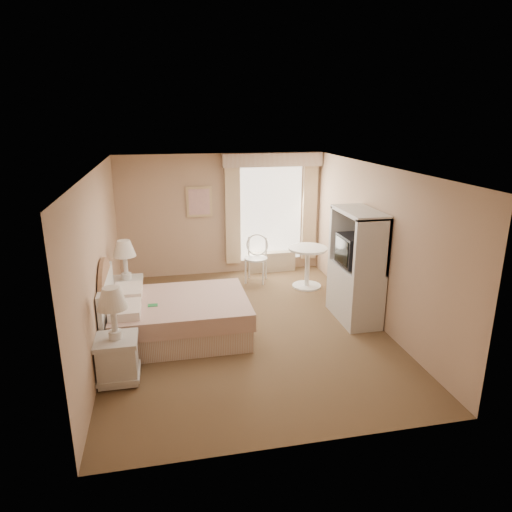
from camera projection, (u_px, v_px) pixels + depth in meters
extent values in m
cube|color=brown|center=(246.00, 328.00, 7.22)|extent=(4.20, 5.50, 0.01)
cube|color=silver|center=(245.00, 168.00, 6.48)|extent=(4.20, 5.50, 0.01)
cube|color=#CFAA8A|center=(221.00, 215.00, 9.42)|extent=(4.20, 0.01, 2.50)
cube|color=#CFAA8A|center=(298.00, 334.00, 4.28)|extent=(4.20, 0.01, 2.50)
cube|color=#CFAA8A|center=(99.00, 261.00, 6.44)|extent=(0.01, 5.50, 2.50)
cube|color=#CFAA8A|center=(375.00, 245.00, 7.26)|extent=(0.01, 5.50, 2.50)
cube|color=white|center=(271.00, 213.00, 9.60)|extent=(1.30, 0.02, 2.00)
cube|color=beige|center=(232.00, 215.00, 9.39)|extent=(0.30, 0.08, 2.05)
cube|color=beige|center=(309.00, 212.00, 9.71)|extent=(0.30, 0.08, 2.05)
cube|color=tan|center=(273.00, 160.00, 9.18)|extent=(2.05, 0.20, 0.28)
cube|color=beige|center=(272.00, 261.00, 9.82)|extent=(1.00, 0.22, 0.42)
cube|color=tan|center=(199.00, 202.00, 9.22)|extent=(0.52, 0.03, 0.62)
cube|color=beige|center=(199.00, 202.00, 9.20)|extent=(0.42, 0.02, 0.52)
cube|color=tan|center=(182.00, 326.00, 6.92)|extent=(1.94, 1.48, 0.33)
cube|color=beige|center=(181.00, 308.00, 6.83)|extent=(1.99, 1.53, 0.26)
cube|color=white|center=(125.00, 310.00, 6.30)|extent=(0.42, 0.57, 0.13)
cube|color=white|center=(128.00, 292.00, 6.95)|extent=(0.42, 0.57, 0.13)
cube|color=green|center=(153.00, 305.00, 6.58)|extent=(0.14, 0.10, 0.01)
cube|color=silver|center=(108.00, 311.00, 6.61)|extent=(0.06, 1.57, 1.02)
cylinder|color=#A58058|center=(107.00, 305.00, 6.59)|extent=(0.05, 1.39, 1.39)
cube|color=silver|center=(118.00, 361.00, 5.70)|extent=(0.47, 0.47, 0.51)
cube|color=silver|center=(116.00, 340.00, 5.62)|extent=(0.51, 0.51, 0.06)
cube|color=silver|center=(119.00, 373.00, 5.75)|extent=(0.51, 0.51, 0.05)
cylinder|color=silver|center=(115.00, 334.00, 5.59)|extent=(0.16, 0.16, 0.10)
cylinder|color=silver|center=(114.00, 319.00, 5.53)|extent=(0.07, 0.07, 0.41)
cone|color=white|center=(112.00, 298.00, 5.45)|extent=(0.37, 0.37, 0.27)
cube|color=silver|center=(128.00, 297.00, 7.72)|extent=(0.47, 0.47, 0.52)
cube|color=silver|center=(127.00, 281.00, 7.64)|extent=(0.52, 0.52, 0.06)
cube|color=silver|center=(129.00, 306.00, 7.78)|extent=(0.52, 0.52, 0.05)
cylinder|color=silver|center=(127.00, 276.00, 7.62)|extent=(0.16, 0.16, 0.10)
cylinder|color=silver|center=(126.00, 264.00, 7.55)|extent=(0.07, 0.07, 0.41)
cone|color=white|center=(124.00, 248.00, 7.47)|extent=(0.37, 0.37, 0.27)
cylinder|color=silver|center=(307.00, 286.00, 8.96)|extent=(0.56, 0.56, 0.03)
cylinder|color=silver|center=(307.00, 267.00, 8.84)|extent=(0.09, 0.09, 0.76)
cylinder|color=silver|center=(308.00, 249.00, 8.73)|extent=(0.76, 0.76, 0.04)
cylinder|color=silver|center=(246.00, 273.00, 9.05)|extent=(0.03, 0.03, 0.47)
cylinder|color=silver|center=(263.00, 274.00, 8.99)|extent=(0.03, 0.03, 0.47)
cylinder|color=silver|center=(249.00, 267.00, 9.39)|extent=(0.03, 0.03, 0.47)
cylinder|color=silver|center=(266.00, 268.00, 9.32)|extent=(0.03, 0.03, 0.47)
cylinder|color=silver|center=(256.00, 259.00, 9.12)|extent=(0.59, 0.59, 0.04)
torus|color=silver|center=(257.00, 245.00, 9.18)|extent=(0.46, 0.27, 0.45)
cylinder|color=silver|center=(249.00, 246.00, 9.26)|extent=(0.03, 0.03, 0.42)
cylinder|color=silver|center=(266.00, 247.00, 9.19)|extent=(0.03, 0.03, 0.42)
cube|color=silver|center=(354.00, 293.00, 7.44)|extent=(0.55, 1.10, 0.90)
cube|color=silver|center=(372.00, 249.00, 6.70)|extent=(0.55, 0.08, 0.90)
cube|color=silver|center=(345.00, 232.00, 7.65)|extent=(0.55, 0.08, 0.90)
cube|color=silver|center=(360.00, 212.00, 7.04)|extent=(0.55, 1.10, 0.06)
cube|color=silver|center=(373.00, 239.00, 7.23)|extent=(0.04, 1.10, 0.90)
cube|color=black|center=(356.00, 250.00, 7.22)|extent=(0.48, 0.60, 0.48)
cube|color=black|center=(342.00, 251.00, 7.18)|extent=(0.02, 0.50, 0.40)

